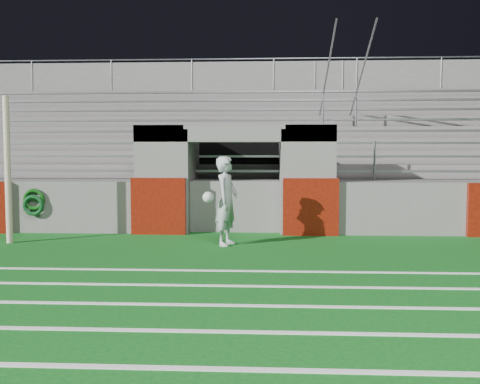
{
  "coord_description": "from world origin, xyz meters",
  "views": [
    {
      "loc": [
        0.79,
        -9.58,
        1.9
      ],
      "look_at": [
        0.2,
        1.8,
        1.1
      ],
      "focal_mm": 40.0,
      "sensor_mm": 36.0,
      "label": 1
    }
  ],
  "objects": [
    {
      "name": "ground",
      "position": [
        0.0,
        0.0,
        0.0
      ],
      "size": [
        90.0,
        90.0,
        0.0
      ],
      "primitive_type": "plane",
      "color": "#0D4F14",
      "rests_on": "ground"
    },
    {
      "name": "field_post",
      "position": [
        -4.76,
        1.55,
        1.57
      ],
      "size": [
        0.13,
        0.13,
        3.14
      ],
      "primitive_type": "cylinder",
      "color": "beige",
      "rests_on": "ground"
    },
    {
      "name": "field_markings",
      "position": [
        0.0,
        -5.0,
        0.01
      ],
      "size": [
        28.0,
        8.09,
        0.01
      ],
      "color": "white",
      "rests_on": "ground"
    },
    {
      "name": "stadium_structure",
      "position": [
        0.0,
        7.97,
        1.49
      ],
      "size": [
        26.0,
        8.48,
        5.42
      ],
      "color": "#5D5B58",
      "rests_on": "ground"
    },
    {
      "name": "goalkeeper_with_ball",
      "position": [
        -0.07,
        1.51,
        0.93
      ],
      "size": [
        0.78,
        0.81,
        1.86
      ],
      "color": "#AFB3B9",
      "rests_on": "ground"
    },
    {
      "name": "hose_coil",
      "position": [
        -4.83,
        2.93,
        0.76
      ],
      "size": [
        0.53,
        0.15,
        0.66
      ],
      "color": "#0D440E",
      "rests_on": "ground"
    }
  ]
}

